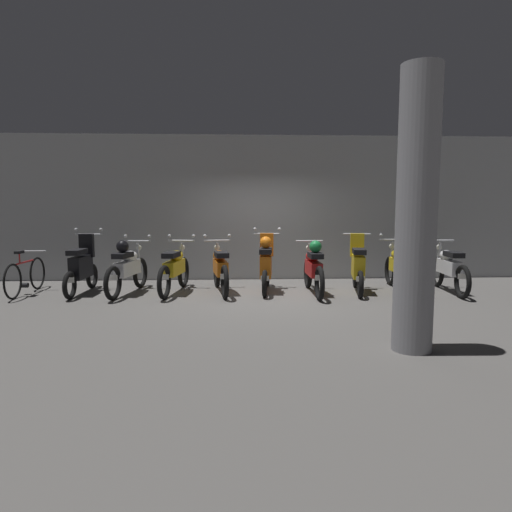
# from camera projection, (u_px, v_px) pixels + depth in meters

# --- Properties ---
(ground_plane) EXTENTS (80.00, 80.00, 0.00)m
(ground_plane) POSITION_uv_depth(u_px,v_px,m) (268.00, 296.00, 8.85)
(ground_plane) COLOR #565451
(back_wall) EXTENTS (16.00, 0.30, 3.38)m
(back_wall) POSITION_uv_depth(u_px,v_px,m) (261.00, 208.00, 10.84)
(back_wall) COLOR #9EA0A3
(back_wall) RESTS_ON ground
(motorbike_slot_0) EXTENTS (0.59, 1.68, 1.29)m
(motorbike_slot_0) POSITION_uv_depth(u_px,v_px,m) (82.00, 267.00, 9.10)
(motorbike_slot_0) COLOR black
(motorbike_slot_0) RESTS_ON ground
(motorbike_slot_1) EXTENTS (0.62, 1.93, 1.15)m
(motorbike_slot_1) POSITION_uv_depth(u_px,v_px,m) (127.00, 267.00, 9.05)
(motorbike_slot_1) COLOR black
(motorbike_slot_1) RESTS_ON ground
(motorbike_slot_2) EXTENTS (0.59, 1.94, 1.15)m
(motorbike_slot_2) POSITION_uv_depth(u_px,v_px,m) (175.00, 269.00, 9.15)
(motorbike_slot_2) COLOR black
(motorbike_slot_2) RESTS_ON ground
(motorbike_slot_3) EXTENTS (0.58, 1.94, 1.15)m
(motorbike_slot_3) POSITION_uv_depth(u_px,v_px,m) (220.00, 268.00, 9.20)
(motorbike_slot_3) COLOR black
(motorbike_slot_3) RESTS_ON ground
(motorbike_slot_4) EXTENTS (0.59, 1.68, 1.29)m
(motorbike_slot_4) POSITION_uv_depth(u_px,v_px,m) (266.00, 264.00, 9.28)
(motorbike_slot_4) COLOR black
(motorbike_slot_4) RESTS_ON ground
(motorbike_slot_5) EXTENTS (0.56, 1.95, 1.08)m
(motorbike_slot_5) POSITION_uv_depth(u_px,v_px,m) (313.00, 268.00, 9.04)
(motorbike_slot_5) COLOR black
(motorbike_slot_5) RESTS_ON ground
(motorbike_slot_6) EXTENTS (0.57, 1.67, 1.18)m
(motorbike_slot_6) POSITION_uv_depth(u_px,v_px,m) (358.00, 267.00, 9.21)
(motorbike_slot_6) COLOR black
(motorbike_slot_6) RESTS_ON ground
(motorbike_slot_7) EXTENTS (0.59, 1.95, 1.15)m
(motorbike_slot_7) POSITION_uv_depth(u_px,v_px,m) (400.00, 265.00, 9.40)
(motorbike_slot_7) COLOR black
(motorbike_slot_7) RESTS_ON ground
(motorbike_slot_8) EXTENTS (0.56, 1.95, 1.03)m
(motorbike_slot_8) POSITION_uv_depth(u_px,v_px,m) (449.00, 268.00, 9.22)
(motorbike_slot_8) COLOR black
(motorbike_slot_8) RESTS_ON ground
(bicycle) EXTENTS (0.50, 1.73, 0.89)m
(bicycle) POSITION_uv_depth(u_px,v_px,m) (26.00, 276.00, 9.03)
(bicycle) COLOR black
(bicycle) RESTS_ON ground
(support_pillar) EXTENTS (0.48, 0.48, 3.38)m
(support_pillar) POSITION_uv_depth(u_px,v_px,m) (416.00, 212.00, 5.40)
(support_pillar) COLOR gray
(support_pillar) RESTS_ON ground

